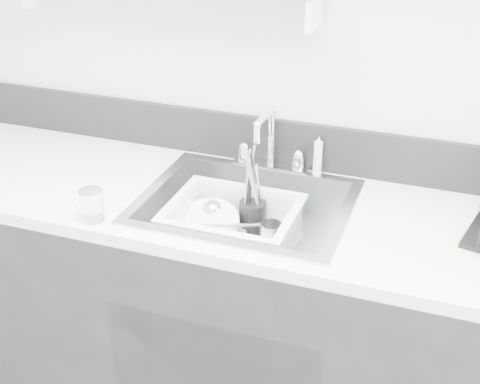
% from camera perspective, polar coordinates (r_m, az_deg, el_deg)
% --- Properties ---
extents(room_shell, '(3.50, 3.00, 2.60)m').
position_cam_1_polar(room_shell, '(1.09, -14.13, 15.55)').
color(room_shell, silver).
rests_on(room_shell, ground).
extents(counter_run, '(3.20, 0.62, 0.92)m').
position_cam_1_polar(counter_run, '(2.30, 0.43, -10.97)').
color(counter_run, black).
rests_on(counter_run, ground).
extents(backsplash, '(3.20, 0.02, 0.16)m').
position_cam_1_polar(backsplash, '(2.27, 3.00, 4.31)').
color(backsplash, black).
rests_on(backsplash, counter_run).
extents(sink, '(0.64, 0.52, 0.20)m').
position_cam_1_polar(sink, '(2.09, 0.47, -3.04)').
color(sink, silver).
rests_on(sink, counter_run).
extents(faucet, '(0.26, 0.18, 0.23)m').
position_cam_1_polar(faucet, '(2.23, 2.59, 3.34)').
color(faucet, silver).
rests_on(faucet, counter_run).
extents(side_sprayer, '(0.03, 0.03, 0.14)m').
position_cam_1_polar(side_sprayer, '(2.19, 6.66, 3.06)').
color(side_sprayer, silver).
rests_on(side_sprayer, counter_run).
extents(wash_tub, '(0.40, 0.33, 0.15)m').
position_cam_1_polar(wash_tub, '(2.09, -0.63, -3.14)').
color(wash_tub, silver).
rests_on(wash_tub, sink).
extents(plate_stack, '(0.26, 0.25, 0.10)m').
position_cam_1_polar(plate_stack, '(2.14, -2.60, -3.41)').
color(plate_stack, white).
rests_on(plate_stack, wash_tub).
extents(utensil_cup, '(0.09, 0.09, 0.29)m').
position_cam_1_polar(utensil_cup, '(2.16, 1.08, -1.97)').
color(utensil_cup, black).
rests_on(utensil_cup, wash_tub).
extents(ladle, '(0.29, 0.29, 0.09)m').
position_cam_1_polar(ladle, '(2.13, -1.56, -3.07)').
color(ladle, silver).
rests_on(ladle, wash_tub).
extents(tumbler_in_tub, '(0.08, 0.08, 0.09)m').
position_cam_1_polar(tumbler_in_tub, '(2.08, 2.64, -3.83)').
color(tumbler_in_tub, white).
rests_on(tumbler_in_tub, wash_tub).
extents(tumbler_counter, '(0.08, 0.08, 0.10)m').
position_cam_1_polar(tumbler_counter, '(1.98, -12.54, -1.10)').
color(tumbler_counter, white).
rests_on(tumbler_counter, counter_run).
extents(bowl_small, '(0.13, 0.13, 0.03)m').
position_cam_1_polar(bowl_small, '(2.05, 1.35, -5.33)').
color(bowl_small, white).
rests_on(bowl_small, wash_tub).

